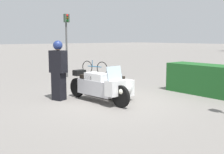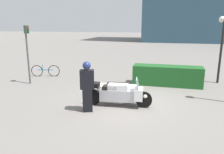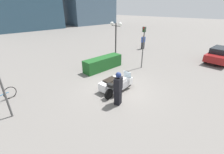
{
  "view_description": "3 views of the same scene",
  "coord_description": "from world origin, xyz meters",
  "px_view_note": "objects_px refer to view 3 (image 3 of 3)",
  "views": [
    {
      "loc": [
        6.57,
        -5.29,
        1.94
      ],
      "look_at": [
        0.52,
        -0.34,
        0.85
      ],
      "focal_mm": 45.0,
      "sensor_mm": 36.0,
      "label": 1
    },
    {
      "loc": [
        1.56,
        -8.24,
        3.13
      ],
      "look_at": [
        -0.44,
        -0.42,
        1.18
      ],
      "focal_mm": 35.0,
      "sensor_mm": 36.0,
      "label": 2
    },
    {
      "loc": [
        -6.18,
        -5.73,
        4.76
      ],
      "look_at": [
        -0.81,
        -0.24,
        1.2
      ],
      "focal_mm": 24.0,
      "sensor_mm": 36.0,
      "label": 3
    }
  ],
  "objects_px": {
    "officer_rider": "(118,88)",
    "traffic_light_far": "(0,77)",
    "twin_lamp_post": "(116,31)",
    "bicycle_parked": "(0,97)",
    "traffic_light_near": "(143,42)",
    "hedge_bush_curbside": "(103,63)",
    "police_motorcycle": "(116,84)",
    "pedestrian_bystander": "(143,42)",
    "parked_car_background": "(221,54)"
  },
  "relations": [
    {
      "from": "officer_rider",
      "to": "traffic_light_far",
      "type": "bearing_deg",
      "value": 36.97
    },
    {
      "from": "officer_rider",
      "to": "twin_lamp_post",
      "type": "distance_m",
      "value": 8.04
    },
    {
      "from": "officer_rider",
      "to": "bicycle_parked",
      "type": "xyz_separation_m",
      "value": [
        -4.5,
        4.62,
        -0.64
      ]
    },
    {
      "from": "twin_lamp_post",
      "to": "traffic_light_near",
      "type": "height_order",
      "value": "twin_lamp_post"
    },
    {
      "from": "hedge_bush_curbside",
      "to": "traffic_light_near",
      "type": "height_order",
      "value": "traffic_light_near"
    },
    {
      "from": "police_motorcycle",
      "to": "traffic_light_far",
      "type": "height_order",
      "value": "traffic_light_far"
    },
    {
      "from": "police_motorcycle",
      "to": "officer_rider",
      "type": "relative_size",
      "value": 1.41
    },
    {
      "from": "hedge_bush_curbside",
      "to": "twin_lamp_post",
      "type": "distance_m",
      "value": 3.73
    },
    {
      "from": "police_motorcycle",
      "to": "officer_rider",
      "type": "bearing_deg",
      "value": -135.75
    },
    {
      "from": "officer_rider",
      "to": "hedge_bush_curbside",
      "type": "xyz_separation_m",
      "value": [
        2.8,
        4.39,
        -0.47
      ]
    },
    {
      "from": "twin_lamp_post",
      "to": "bicycle_parked",
      "type": "distance_m",
      "value": 10.36
    },
    {
      "from": "pedestrian_bystander",
      "to": "bicycle_parked",
      "type": "distance_m",
      "value": 15.5
    },
    {
      "from": "officer_rider",
      "to": "bicycle_parked",
      "type": "relative_size",
      "value": 1.08
    },
    {
      "from": "officer_rider",
      "to": "bicycle_parked",
      "type": "distance_m",
      "value": 6.48
    },
    {
      "from": "parked_car_background",
      "to": "pedestrian_bystander",
      "type": "xyz_separation_m",
      "value": [
        -1.09,
        8.09,
        0.12
      ]
    },
    {
      "from": "traffic_light_near",
      "to": "pedestrian_bystander",
      "type": "bearing_deg",
      "value": -146.58
    },
    {
      "from": "police_motorcycle",
      "to": "pedestrian_bystander",
      "type": "distance_m",
      "value": 11.11
    },
    {
      "from": "parked_car_background",
      "to": "bicycle_parked",
      "type": "bearing_deg",
      "value": 159.41
    },
    {
      "from": "parked_car_background",
      "to": "bicycle_parked",
      "type": "xyz_separation_m",
      "value": [
        -16.52,
        6.66,
        -0.39
      ]
    },
    {
      "from": "police_motorcycle",
      "to": "hedge_bush_curbside",
      "type": "distance_m",
      "value": 3.74
    },
    {
      "from": "pedestrian_bystander",
      "to": "hedge_bush_curbside",
      "type": "bearing_deg",
      "value": -79.93
    },
    {
      "from": "police_motorcycle",
      "to": "traffic_light_near",
      "type": "xyz_separation_m",
      "value": [
        4.39,
        1.18,
        1.79
      ]
    },
    {
      "from": "traffic_light_near",
      "to": "parked_car_background",
      "type": "relative_size",
      "value": 0.81
    },
    {
      "from": "pedestrian_bystander",
      "to": "bicycle_parked",
      "type": "bearing_deg",
      "value": -86.16
    },
    {
      "from": "hedge_bush_curbside",
      "to": "traffic_light_far",
      "type": "distance_m",
      "value": 7.49
    },
    {
      "from": "hedge_bush_curbside",
      "to": "pedestrian_bystander",
      "type": "bearing_deg",
      "value": 11.56
    },
    {
      "from": "hedge_bush_curbside",
      "to": "traffic_light_far",
      "type": "xyz_separation_m",
      "value": [
        -7.16,
        -1.53,
        1.54
      ]
    },
    {
      "from": "hedge_bush_curbside",
      "to": "pedestrian_bystander",
      "type": "relative_size",
      "value": 2.05
    },
    {
      "from": "pedestrian_bystander",
      "to": "twin_lamp_post",
      "type": "bearing_deg",
      "value": -86.3
    },
    {
      "from": "hedge_bush_curbside",
      "to": "parked_car_background",
      "type": "relative_size",
      "value": 0.84
    },
    {
      "from": "pedestrian_bystander",
      "to": "officer_rider",
      "type": "bearing_deg",
      "value": -62.51
    },
    {
      "from": "bicycle_parked",
      "to": "police_motorcycle",
      "type": "bearing_deg",
      "value": -46.49
    },
    {
      "from": "hedge_bush_curbside",
      "to": "parked_car_background",
      "type": "height_order",
      "value": "parked_car_background"
    },
    {
      "from": "police_motorcycle",
      "to": "hedge_bush_curbside",
      "type": "height_order",
      "value": "police_motorcycle"
    },
    {
      "from": "officer_rider",
      "to": "pedestrian_bystander",
      "type": "bearing_deg",
      "value": -80.83
    },
    {
      "from": "parked_car_background",
      "to": "traffic_light_far",
      "type": "bearing_deg",
      "value": 164.71
    },
    {
      "from": "police_motorcycle",
      "to": "traffic_light_near",
      "type": "distance_m",
      "value": 4.89
    },
    {
      "from": "officer_rider",
      "to": "pedestrian_bystander",
      "type": "distance_m",
      "value": 12.49
    },
    {
      "from": "pedestrian_bystander",
      "to": "police_motorcycle",
      "type": "bearing_deg",
      "value": -65.14
    },
    {
      "from": "hedge_bush_curbside",
      "to": "traffic_light_near",
      "type": "bearing_deg",
      "value": -39.09
    },
    {
      "from": "hedge_bush_curbside",
      "to": "bicycle_parked",
      "type": "distance_m",
      "value": 7.31
    },
    {
      "from": "police_motorcycle",
      "to": "twin_lamp_post",
      "type": "distance_m",
      "value": 6.76
    },
    {
      "from": "twin_lamp_post",
      "to": "traffic_light_far",
      "type": "distance_m",
      "value": 10.27
    },
    {
      "from": "traffic_light_far",
      "to": "parked_car_background",
      "type": "height_order",
      "value": "traffic_light_far"
    },
    {
      "from": "police_motorcycle",
      "to": "pedestrian_bystander",
      "type": "xyz_separation_m",
      "value": [
        9.95,
        4.93,
        0.4
      ]
    },
    {
      "from": "twin_lamp_post",
      "to": "parked_car_background",
      "type": "relative_size",
      "value": 0.85
    },
    {
      "from": "pedestrian_bystander",
      "to": "parked_car_background",
      "type": "bearing_deg",
      "value": 6.16
    },
    {
      "from": "traffic_light_far",
      "to": "police_motorcycle",
      "type": "bearing_deg",
      "value": -19.88
    },
    {
      "from": "officer_rider",
      "to": "parked_car_background",
      "type": "bearing_deg",
      "value": -119.45
    },
    {
      "from": "officer_rider",
      "to": "twin_lamp_post",
      "type": "xyz_separation_m",
      "value": [
        5.52,
        5.56,
        1.81
      ]
    }
  ]
}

